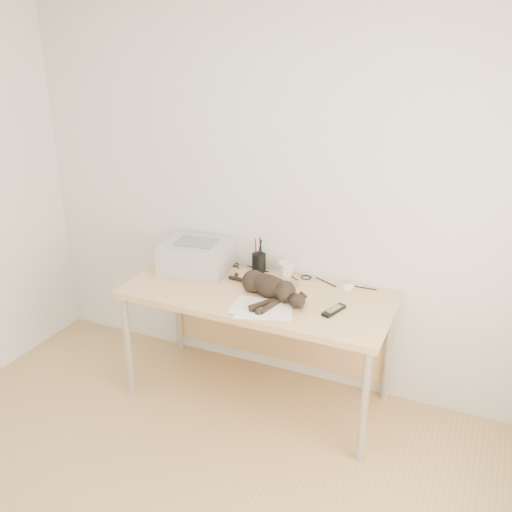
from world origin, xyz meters
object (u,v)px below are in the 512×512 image
at_px(mug, 286,270).
at_px(mouse, 348,285).
at_px(cat, 267,287).
at_px(printer, 197,256).
at_px(pen_cup, 259,262).
at_px(desk, 263,306).

relative_size(mug, mouse, 0.88).
relative_size(cat, mug, 5.46).
distance_m(printer, mouse, 0.98).
bearing_deg(mouse, cat, -138.56).
xyz_separation_m(mug, pen_cup, (-0.19, 0.01, 0.01)).
relative_size(printer, cat, 0.80).
xyz_separation_m(desk, mug, (0.08, 0.19, 0.18)).
bearing_deg(mouse, desk, -153.63).
relative_size(mug, pen_cup, 0.47).
xyz_separation_m(pen_cup, mouse, (0.59, -0.01, -0.04)).
bearing_deg(mug, pen_cup, 177.06).
bearing_deg(cat, pen_cup, 141.09).
bearing_deg(pen_cup, printer, -159.83).
xyz_separation_m(printer, mouse, (0.97, 0.13, -0.08)).
xyz_separation_m(printer, pen_cup, (0.38, 0.14, -0.03)).
bearing_deg(mouse, pen_cup, -176.65).
relative_size(desk, pen_cup, 7.07).
distance_m(printer, cat, 0.60).
distance_m(desk, printer, 0.55).
distance_m(mug, mouse, 0.40).
height_order(printer, mouse, printer).
distance_m(cat, pen_cup, 0.37).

